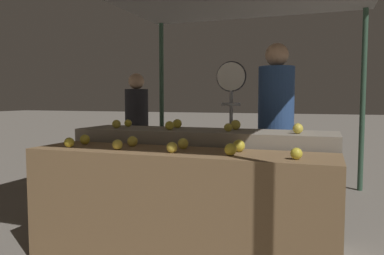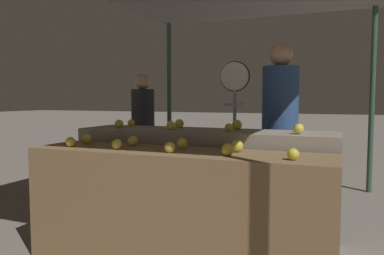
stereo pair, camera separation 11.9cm
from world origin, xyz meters
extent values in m
cylinder|color=#33513D|center=(-1.49, 3.02, 1.23)|extent=(0.07, 0.07, 2.46)
cylinder|color=#33513D|center=(1.49, 3.02, 1.23)|extent=(0.07, 0.07, 2.46)
cube|color=olive|center=(0.00, 0.00, 0.44)|extent=(2.28, 0.55, 0.88)
cube|color=gray|center=(0.00, 0.60, 0.49)|extent=(2.28, 0.55, 0.98)
sphere|color=gold|center=(-0.87, -0.10, 0.92)|extent=(0.08, 0.08, 0.08)
sphere|color=yellow|center=(-0.44, -0.10, 0.92)|extent=(0.08, 0.08, 0.08)
sphere|color=yellow|center=(0.01, -0.11, 0.92)|extent=(0.08, 0.08, 0.08)
sphere|color=gold|center=(0.43, -0.10, 0.92)|extent=(0.08, 0.08, 0.08)
sphere|color=gold|center=(0.85, -0.11, 0.91)|extent=(0.08, 0.08, 0.08)
sphere|color=gold|center=(-0.87, 0.10, 0.92)|extent=(0.08, 0.08, 0.08)
sphere|color=yellow|center=(-0.43, 0.11, 0.92)|extent=(0.08, 0.08, 0.08)
sphere|color=yellow|center=(0.01, 0.11, 0.92)|extent=(0.08, 0.08, 0.08)
sphere|color=gold|center=(0.44, 0.10, 0.92)|extent=(0.09, 0.09, 0.09)
sphere|color=gold|center=(-0.80, 0.49, 1.02)|extent=(0.08, 0.08, 0.08)
sphere|color=gold|center=(-0.27, 0.49, 1.02)|extent=(0.08, 0.08, 0.08)
sphere|color=gold|center=(0.26, 0.50, 1.02)|extent=(0.07, 0.07, 0.07)
sphere|color=yellow|center=(0.82, 0.50, 1.02)|extent=(0.08, 0.08, 0.08)
sphere|color=gold|center=(-0.80, 0.70, 1.02)|extent=(0.07, 0.07, 0.07)
sphere|color=gold|center=(-0.28, 0.71, 1.03)|extent=(0.08, 0.08, 0.08)
sphere|color=gold|center=(0.27, 0.71, 1.03)|extent=(0.09, 0.09, 0.09)
sphere|color=yellow|center=(0.80, 0.72, 1.02)|extent=(0.07, 0.07, 0.07)
cylinder|color=#99999E|center=(0.09, 1.29, 0.76)|extent=(0.04, 0.04, 1.52)
cylinder|color=black|center=(0.09, 1.29, 1.49)|extent=(0.31, 0.01, 0.31)
cylinder|color=silver|center=(0.09, 1.27, 1.49)|extent=(0.29, 0.02, 0.29)
cylinder|color=#99999E|center=(0.09, 1.27, 1.27)|extent=(0.01, 0.01, 0.14)
cylinder|color=#99999E|center=(0.09, 1.27, 1.20)|extent=(0.20, 0.20, 0.03)
cube|color=#2D2D38|center=(0.53, 1.45, 0.43)|extent=(0.31, 0.24, 0.85)
cylinder|color=#2D4C84|center=(0.53, 1.45, 1.22)|extent=(0.46, 0.46, 0.74)
sphere|color=tan|center=(0.53, 1.45, 1.71)|extent=(0.24, 0.24, 0.24)
cube|color=#2D2D38|center=(-1.36, 1.92, 0.37)|extent=(0.26, 0.20, 0.74)
cylinder|color=#232328|center=(-1.36, 1.92, 1.06)|extent=(0.39, 0.39, 0.64)
sphere|color=tan|center=(-1.36, 1.92, 1.49)|extent=(0.21, 0.21, 0.21)
camera|label=1|loc=(1.02, -2.52, 1.26)|focal=35.00mm
camera|label=2|loc=(1.13, -2.48, 1.26)|focal=35.00mm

